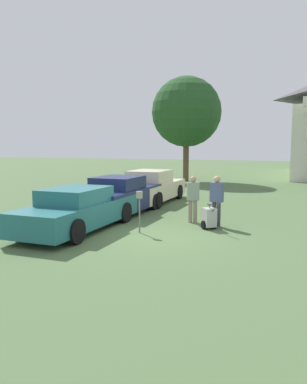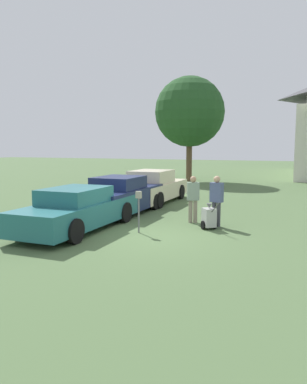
% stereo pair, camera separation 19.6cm
% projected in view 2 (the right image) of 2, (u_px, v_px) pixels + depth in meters
% --- Properties ---
extents(ground_plane, '(120.00, 120.00, 0.00)m').
position_uv_depth(ground_plane, '(145.00, 235.00, 11.38)').
color(ground_plane, '#4C663D').
extents(parked_car_teal, '(1.98, 5.15, 1.39)m').
position_uv_depth(parked_car_teal, '(78.00, 210.00, 12.06)').
color(parked_car_teal, '#23666B').
rests_on(parked_car_teal, ground_plane).
extents(parked_car_navy, '(1.96, 4.66, 1.51)m').
position_uv_depth(parked_car_navy, '(121.00, 196.00, 14.83)').
color(parked_car_navy, '#19234C').
rests_on(parked_car_navy, ground_plane).
extents(parked_car_cream, '(2.03, 5.07, 1.55)m').
position_uv_depth(parked_car_cream, '(153.00, 188.00, 17.94)').
color(parked_car_cream, beige).
rests_on(parked_car_cream, ground_plane).
extents(parking_meter, '(0.18, 0.09, 1.31)m').
position_uv_depth(parking_meter, '(139.00, 204.00, 11.60)').
color(parking_meter, slate).
rests_on(parking_meter, ground_plane).
extents(person_worker, '(0.47, 0.36, 1.65)m').
position_uv_depth(person_worker, '(193.00, 196.00, 13.15)').
color(person_worker, gray).
rests_on(person_worker, ground_plane).
extents(person_supervisor, '(0.47, 0.33, 1.71)m').
position_uv_depth(person_supervisor, '(217.00, 198.00, 12.53)').
color(person_supervisor, '#3F3F47').
rests_on(person_supervisor, ground_plane).
extents(equipment_cart, '(0.75, 0.91, 1.00)m').
position_uv_depth(equipment_cart, '(209.00, 217.00, 12.18)').
color(equipment_cart, '#B2B2AD').
rests_on(equipment_cart, ground_plane).
extents(shade_tree, '(5.23, 5.23, 7.85)m').
position_uv_depth(shade_tree, '(190.00, 112.00, 28.02)').
color(shade_tree, brown).
rests_on(shade_tree, ground_plane).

